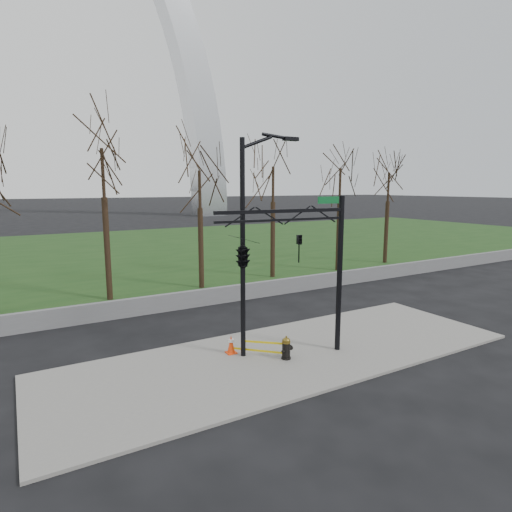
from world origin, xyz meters
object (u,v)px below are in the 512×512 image
fire_hydrant (286,348)px  traffic_signal_mast (263,252)px  street_light (248,233)px  traffic_cone (231,344)px

fire_hydrant → traffic_signal_mast: size_ratio=0.14×
street_light → traffic_signal_mast: size_ratio=1.37×
fire_hydrant → traffic_cone: 2.12m
traffic_signal_mast → street_light: bearing=93.5°
fire_hydrant → street_light: (-1.00, 1.04, 4.20)m
fire_hydrant → street_light: size_ratio=0.11×
traffic_cone → traffic_signal_mast: 4.01m
traffic_cone → street_light: bearing=-40.5°
fire_hydrant → street_light: bearing=120.1°
fire_hydrant → traffic_signal_mast: 3.78m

